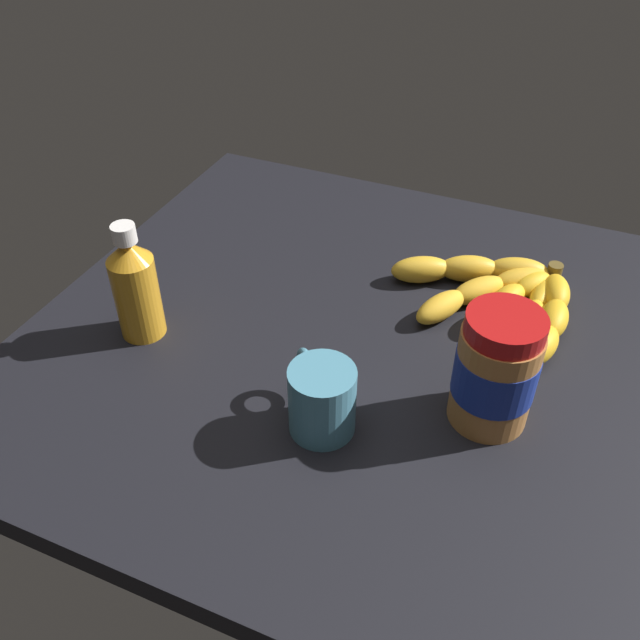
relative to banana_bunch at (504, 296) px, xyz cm
name	(u,v)px	position (x,y,z in cm)	size (l,w,h in cm)	color
ground_plane	(357,345)	(-12.98, 15.53, -3.29)	(76.68, 79.72, 3.20)	black
banana_bunch	(504,296)	(0.00, 0.00, 0.00)	(21.69, 24.62, 3.67)	gold
peanut_butter_jar	(496,371)	(-20.03, -2.24, 5.05)	(8.67, 8.67, 13.88)	#B27238
honey_bottle	(135,287)	(-22.75, 40.39, 5.27)	(5.50, 5.50, 15.45)	orange
coffee_mug	(321,399)	(-28.44, 13.80, 2.37)	(9.00, 8.83, 8.08)	teal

